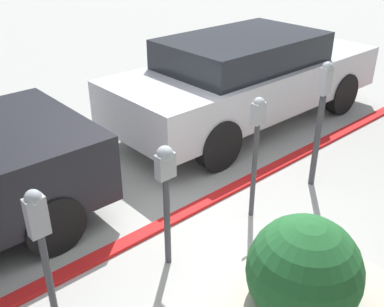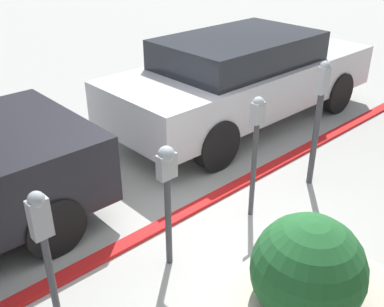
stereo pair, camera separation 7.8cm
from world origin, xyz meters
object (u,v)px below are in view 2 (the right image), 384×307
Objects in this scene: planter_box at (302,304)px; parked_car_middle at (244,76)px; parking_meter_second at (167,182)px; parking_meter_middle at (256,137)px; parking_meter_nearest at (44,239)px; parking_meter_fourth at (319,109)px.

planter_box is 0.32× the size of parked_car_middle.
parking_meter_second is 1.20m from parking_meter_middle.
parking_meter_second is (1.19, 0.04, -0.03)m from parking_meter_nearest.
parking_meter_middle is at bearing 0.63° from parking_meter_nearest.
parking_meter_second is at bearing 1.84° from parking_meter_nearest.
parking_meter_second reaches higher than planter_box.
parking_meter_nearest is at bearing -179.37° from parking_meter_middle.
parking_meter_middle is 1.87m from planter_box.
parking_meter_middle is at bearing -0.56° from parking_meter_second.
planter_box is at bearing -148.09° from parking_meter_fourth.
parking_meter_middle is (1.19, -0.01, 0.06)m from parking_meter_second.
parking_meter_middle reaches higher than parking_meter_second.
parked_car_middle is (3.01, 3.23, 0.32)m from planter_box.
parking_meter_fourth is at bearing 31.91° from planter_box.
parking_meter_fourth reaches higher than planter_box.
parking_meter_middle reaches higher than planter_box.
planter_box is 4.42m from parked_car_middle.
parking_meter_nearest reaches higher than parking_meter_second.
planter_box is at bearing -128.07° from parking_meter_middle.
parking_meter_nearest is at bearing -156.64° from parked_car_middle.
parked_car_middle is (4.28, 1.84, -0.16)m from parking_meter_nearest.
parking_meter_fourth is at bearing -2.76° from parking_meter_middle.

